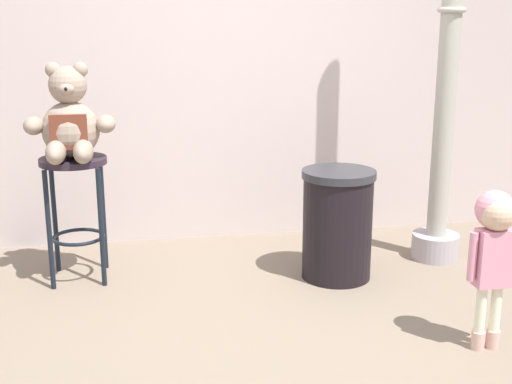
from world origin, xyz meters
name	(u,v)px	position (x,y,z in m)	size (l,w,h in m)	color
ground_plane	(277,356)	(0.00, 0.00, 0.00)	(24.00, 24.00, 0.00)	#7E6D5B
building_wall	(220,3)	(0.00, 2.13, 1.78)	(6.84, 0.30, 3.56)	beige
bar_stool_with_teddy	(75,192)	(-1.06, 1.28, 0.59)	(0.42, 0.42, 0.82)	#291E2B
teddy_bear	(70,124)	(-1.06, 1.25, 1.04)	(0.56, 0.50, 0.60)	gray
child_walking	(494,236)	(1.09, -0.10, 0.62)	(0.27, 0.21, 0.85)	#D7A89A
trash_bin	(337,224)	(0.61, 1.00, 0.37)	(0.48, 0.48, 0.73)	black
lamppost	(446,91)	(1.42, 1.22, 1.20)	(0.33, 0.33, 2.99)	#A89EA4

